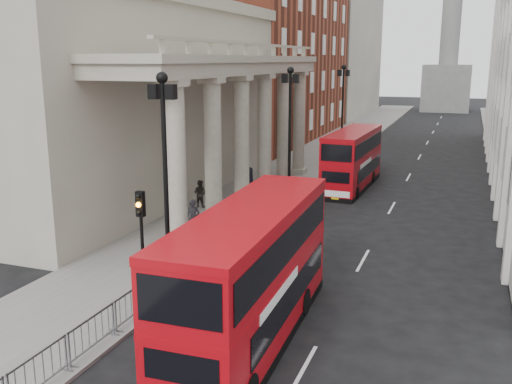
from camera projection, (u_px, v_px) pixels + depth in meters
name	position (u px, v px, depth m)	size (l,w,h in m)	color
ground	(127.00, 336.00, 18.70)	(260.00, 260.00, 0.00)	black
sidewalk_west	(297.00, 169.00, 47.10)	(6.00, 140.00, 0.12)	slate
kerb	(332.00, 171.00, 46.10)	(0.20, 140.00, 0.14)	slate
portico_building	(137.00, 104.00, 37.34)	(9.00, 28.00, 12.00)	gray
brick_building	(279.00, 40.00, 63.60)	(9.00, 32.00, 22.00)	maroon
west_building_far	(340.00, 52.00, 93.05)	(9.00, 30.00, 20.00)	gray
monument_column	(452.00, 17.00, 97.06)	(8.00, 8.00, 54.20)	#60605E
lamp_post_south	(165.00, 167.00, 21.45)	(1.05, 0.44, 8.32)	black
lamp_post_mid	(290.00, 124.00, 36.06)	(1.05, 0.44, 8.32)	black
lamp_post_north	(343.00, 105.00, 50.67)	(1.05, 0.44, 8.32)	black
traffic_light	(141.00, 228.00, 19.98)	(0.28, 0.33, 4.30)	black
crowd_barriers	(151.00, 291.00, 20.70)	(0.50, 18.75, 1.10)	gray
bus_near	(252.00, 273.00, 17.94)	(2.78, 10.31, 4.42)	#AE0810
bus_far	(353.00, 158.00, 39.89)	(2.57, 9.48, 4.06)	#A4070F
pedestrian_a	(193.00, 219.00, 28.60)	(0.70, 0.46, 1.92)	black
pedestrian_b	(200.00, 193.00, 34.51)	(0.81, 0.63, 1.66)	black
pedestrian_c	(250.00, 180.00, 38.21)	(0.85, 0.55, 1.74)	black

